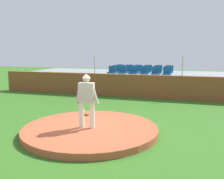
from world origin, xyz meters
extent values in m
plane|color=#32681E|center=(0.00, 0.00, 0.00)|extent=(60.00, 60.00, 0.00)
cylinder|color=#AE5433|center=(0.00, 0.00, 0.10)|extent=(4.50, 4.50, 0.21)
cylinder|color=white|center=(-0.24, -0.16, 0.64)|extent=(0.17, 0.17, 0.87)
cylinder|color=white|center=(0.11, -0.11, 0.64)|extent=(0.17, 0.17, 0.87)
cube|color=#B7B2A8|center=(-0.06, -0.14, 1.38)|extent=(0.52, 0.33, 0.63)
cylinder|color=#B7B2A8|center=(-0.32, -0.17, 1.35)|extent=(0.24, 0.14, 0.71)
cylinder|color=#B7B2A8|center=(0.19, -0.10, 1.35)|extent=(0.31, 0.15, 0.70)
sphere|color=beige|center=(-0.06, -0.14, 1.83)|extent=(0.24, 0.24, 0.24)
cone|color=#B7B2A8|center=(-0.06, -0.14, 1.92)|extent=(0.31, 0.31, 0.13)
sphere|color=white|center=(-0.43, 0.40, 0.24)|extent=(0.07, 0.07, 0.07)
ellipsoid|color=brown|center=(-0.72, 1.35, 0.26)|extent=(0.21, 0.30, 0.11)
cube|color=brown|center=(0.00, 6.91, 0.67)|extent=(17.70, 0.40, 1.34)
cylinder|color=silver|center=(-2.53, 6.91, 1.88)|extent=(0.06, 0.06, 1.07)
cylinder|color=silver|center=(2.70, 6.91, 1.88)|extent=(0.06, 0.06, 1.07)
cube|color=gray|center=(0.00, 9.63, 0.63)|extent=(15.97, 4.21, 1.26)
cube|color=#135483|center=(-1.77, 7.99, 1.31)|extent=(0.48, 0.44, 0.10)
cube|color=#135483|center=(-1.77, 8.17, 1.56)|extent=(0.48, 0.08, 0.40)
cube|color=#135483|center=(-1.06, 7.98, 1.31)|extent=(0.48, 0.44, 0.10)
cube|color=#135483|center=(-1.06, 8.16, 1.56)|extent=(0.48, 0.08, 0.40)
cube|color=#135483|center=(-0.34, 7.95, 1.31)|extent=(0.48, 0.44, 0.10)
cube|color=#135483|center=(-0.34, 8.13, 1.56)|extent=(0.48, 0.08, 0.40)
cube|color=#135483|center=(0.35, 8.00, 1.31)|extent=(0.48, 0.44, 0.10)
cube|color=#135483|center=(0.35, 8.18, 1.56)|extent=(0.48, 0.08, 0.40)
cube|color=#135483|center=(1.08, 7.98, 1.31)|extent=(0.48, 0.44, 0.10)
cube|color=#135483|center=(1.08, 8.16, 1.56)|extent=(0.48, 0.08, 0.40)
cube|color=#135483|center=(1.76, 7.98, 1.31)|extent=(0.48, 0.44, 0.10)
cube|color=#135483|center=(1.76, 8.16, 1.56)|extent=(0.48, 0.08, 0.40)
cube|color=#135483|center=(-1.76, 8.87, 1.31)|extent=(0.48, 0.44, 0.10)
cube|color=#135483|center=(-1.76, 9.05, 1.56)|extent=(0.48, 0.08, 0.40)
cube|color=#135483|center=(-1.03, 8.87, 1.31)|extent=(0.48, 0.44, 0.10)
cube|color=#135483|center=(-1.03, 9.05, 1.56)|extent=(0.48, 0.08, 0.40)
cube|color=#135483|center=(-0.34, 8.88, 1.31)|extent=(0.48, 0.44, 0.10)
cube|color=#135483|center=(-0.34, 9.06, 1.56)|extent=(0.48, 0.08, 0.40)
cube|color=#135483|center=(0.32, 8.87, 1.31)|extent=(0.48, 0.44, 0.10)
cube|color=#135483|center=(0.32, 9.05, 1.56)|extent=(0.48, 0.08, 0.40)
cube|color=#135483|center=(1.08, 8.86, 1.31)|extent=(0.48, 0.44, 0.10)
cube|color=#135483|center=(1.08, 9.04, 1.56)|extent=(0.48, 0.08, 0.40)
cube|color=#135483|center=(1.74, 8.89, 1.31)|extent=(0.48, 0.44, 0.10)
cube|color=#135483|center=(1.74, 9.07, 1.56)|extent=(0.48, 0.08, 0.40)
cube|color=#135483|center=(-1.72, 9.78, 1.31)|extent=(0.48, 0.44, 0.10)
cube|color=#135483|center=(-1.72, 9.96, 1.56)|extent=(0.48, 0.08, 0.40)
cube|color=#135483|center=(-1.03, 9.74, 1.31)|extent=(0.48, 0.44, 0.10)
cube|color=#135483|center=(-1.03, 9.92, 1.56)|extent=(0.48, 0.08, 0.40)
cube|color=#135483|center=(-0.36, 9.76, 1.31)|extent=(0.48, 0.44, 0.10)
cube|color=#135483|center=(-0.36, 9.94, 1.56)|extent=(0.48, 0.08, 0.40)
cube|color=#135483|center=(0.32, 9.76, 1.31)|extent=(0.48, 0.44, 0.10)
cube|color=#135483|center=(0.32, 9.94, 1.56)|extent=(0.48, 0.08, 0.40)
cube|color=#135483|center=(1.04, 9.78, 1.31)|extent=(0.48, 0.44, 0.10)
cube|color=#135483|center=(1.04, 9.96, 1.56)|extent=(0.48, 0.08, 0.40)
cube|color=#135483|center=(1.78, 9.77, 1.31)|extent=(0.48, 0.44, 0.10)
cube|color=#135483|center=(1.78, 9.95, 1.56)|extent=(0.48, 0.08, 0.40)
camera|label=1|loc=(3.08, -7.44, 2.70)|focal=39.87mm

